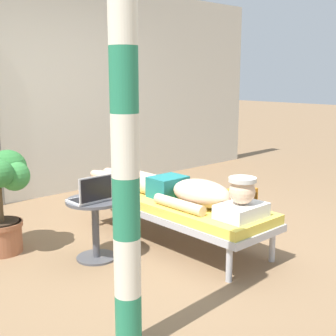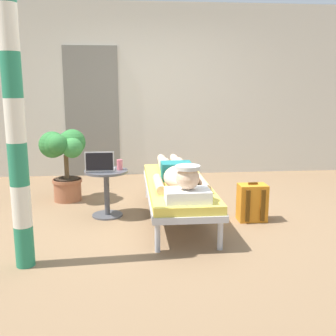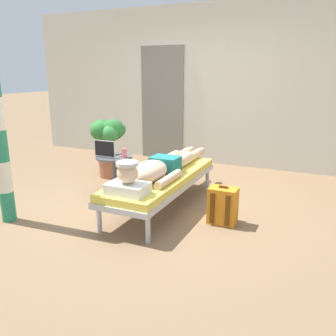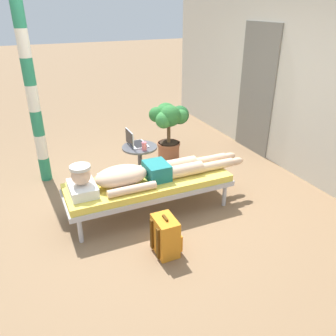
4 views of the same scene
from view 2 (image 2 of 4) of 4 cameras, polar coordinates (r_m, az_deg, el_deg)
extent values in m
plane|color=#846647|center=(4.49, -0.62, -7.07)|extent=(40.00, 40.00, 0.00)
cube|color=beige|center=(6.63, -1.17, 10.86)|extent=(7.60, 0.20, 2.70)
cube|color=slate|center=(6.54, -10.71, 7.76)|extent=(0.84, 0.03, 2.04)
cylinder|color=#B7B7BC|center=(5.26, -2.88, -2.69)|extent=(0.05, 0.05, 0.28)
cylinder|color=#B7B7BC|center=(5.31, 3.16, -2.54)|extent=(0.05, 0.05, 0.28)
cylinder|color=#B7B7BC|center=(3.57, -1.50, -9.71)|extent=(0.05, 0.05, 0.28)
cylinder|color=#B7B7BC|center=(3.65, 7.41, -9.32)|extent=(0.05, 0.05, 0.28)
cube|color=#B7B7BC|center=(4.38, 1.31, -3.30)|extent=(0.66, 1.97, 0.06)
cube|color=#E5CC4C|center=(4.36, 1.32, -2.41)|extent=(0.63, 1.93, 0.08)
cube|color=white|center=(3.60, 2.79, -3.89)|extent=(0.40, 0.28, 0.11)
sphere|color=beige|center=(3.56, 2.81, -1.42)|extent=(0.21, 0.21, 0.21)
cylinder|color=silver|center=(3.54, 2.83, 0.08)|extent=(0.22, 0.22, 0.03)
ellipsoid|color=beige|center=(4.01, 1.89, -1.40)|extent=(0.35, 0.60, 0.23)
cylinder|color=beige|center=(4.05, -1.30, -2.27)|extent=(0.09, 0.55, 0.09)
cylinder|color=beige|center=(4.11, 4.84, -2.12)|extent=(0.09, 0.55, 0.09)
cube|color=#1E7272|center=(4.43, 1.17, -0.40)|extent=(0.33, 0.26, 0.19)
cylinder|color=beige|center=(4.76, -0.33, 0.19)|extent=(0.15, 0.42, 0.15)
cylinder|color=beige|center=(5.18, -0.76, 0.91)|extent=(0.11, 0.44, 0.11)
ellipsoid|color=beige|center=(5.47, -1.02, 1.42)|extent=(0.09, 0.20, 0.10)
cylinder|color=beige|center=(4.78, 1.70, 0.23)|extent=(0.15, 0.42, 0.15)
cylinder|color=beige|center=(5.20, 1.10, 0.95)|extent=(0.11, 0.44, 0.11)
ellipsoid|color=beige|center=(5.48, 0.75, 1.46)|extent=(0.09, 0.20, 0.10)
cylinder|color=#4C4C51|center=(4.60, -8.56, -6.59)|extent=(0.34, 0.34, 0.02)
cylinder|color=#4C4C51|center=(4.53, -8.66, -3.60)|extent=(0.06, 0.06, 0.48)
cylinder|color=#4C4C51|center=(4.47, -8.75, -0.48)|extent=(0.48, 0.48, 0.02)
cube|color=silver|center=(4.47, -9.53, -0.24)|extent=(0.31, 0.22, 0.02)
cube|color=black|center=(4.48, -9.52, -0.09)|extent=(0.27, 0.15, 0.00)
cube|color=silver|center=(4.34, -9.68, 0.91)|extent=(0.31, 0.01, 0.21)
cube|color=black|center=(4.33, -9.69, 0.89)|extent=(0.29, 0.00, 0.19)
cylinder|color=#D86672|center=(4.47, -6.85, 0.46)|extent=(0.06, 0.06, 0.11)
cube|color=orange|center=(4.44, 11.82, -4.81)|extent=(0.30, 0.20, 0.40)
cube|color=orange|center=(4.57, 11.34, -5.23)|extent=(0.22, 0.04, 0.18)
cube|color=#56330C|center=(4.32, 11.21, -5.27)|extent=(0.04, 0.02, 0.34)
cube|color=#56330C|center=(4.37, 13.30, -5.17)|extent=(0.04, 0.02, 0.34)
cube|color=#56330C|center=(4.39, 11.94, -2.15)|extent=(0.10, 0.02, 0.02)
cylinder|color=#9E5B3D|center=(5.27, -14.02, -2.99)|extent=(0.34, 0.34, 0.28)
cylinder|color=#9E5B3D|center=(5.24, -14.08, -1.72)|extent=(0.37, 0.37, 0.04)
cylinder|color=#332319|center=(5.24, -14.10, -1.46)|extent=(0.31, 0.31, 0.01)
cylinder|color=brown|center=(5.20, -14.18, 0.12)|extent=(0.06, 0.06, 0.30)
sphere|color=#2D7233|center=(5.12, -13.40, 3.55)|extent=(0.33, 0.33, 0.33)
sphere|color=#38843D|center=(5.31, -13.27, 3.54)|extent=(0.22, 0.22, 0.22)
sphere|color=#23602D|center=(5.34, -13.95, 3.49)|extent=(0.29, 0.29, 0.29)
sphere|color=#2D7233|center=(5.21, -16.06, 3.19)|extent=(0.33, 0.33, 0.33)
sphere|color=#2D7233|center=(5.12, -15.63, 3.15)|extent=(0.29, 0.29, 0.29)
sphere|color=#2D7233|center=(4.98, -15.26, 3.26)|extent=(0.23, 0.23, 0.23)
sphere|color=#38843D|center=(5.02, -13.42, 2.84)|extent=(0.26, 0.26, 0.26)
cylinder|color=#267F59|center=(3.50, -19.64, -10.35)|extent=(0.15, 0.15, 0.34)
cylinder|color=silver|center=(3.39, -20.03, -5.07)|extent=(0.15, 0.15, 0.34)
cylinder|color=#267F59|center=(3.32, -20.43, 0.51)|extent=(0.15, 0.15, 0.34)
cylinder|color=silver|center=(3.27, -20.85, 6.30)|extent=(0.15, 0.15, 0.34)
cylinder|color=#267F59|center=(3.26, -21.28, 12.18)|extent=(0.15, 0.15, 0.34)
cylinder|color=silver|center=(3.29, -21.73, 18.03)|extent=(0.15, 0.15, 0.34)
camera|label=1|loc=(2.61, -66.80, 6.84)|focal=48.32mm
camera|label=3|loc=(2.33, 70.52, 7.82)|focal=37.59mm
camera|label=4|loc=(4.91, 48.83, 17.75)|focal=36.42mm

